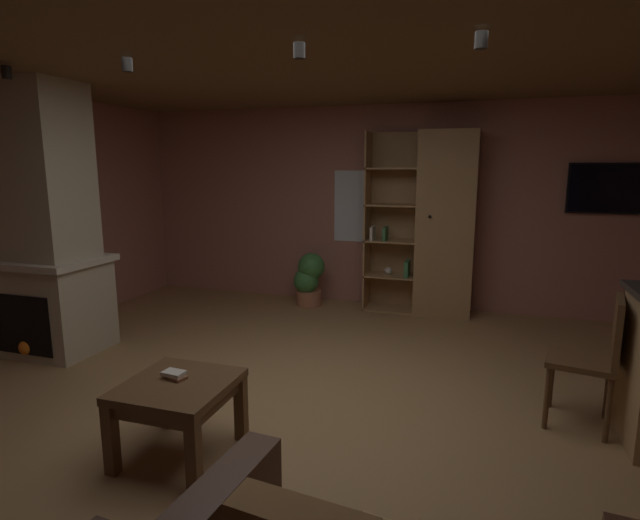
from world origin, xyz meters
name	(u,v)px	position (x,y,z in m)	size (l,w,h in m)	color
floor	(303,413)	(0.00, 0.00, -0.01)	(6.52, 6.18, 0.02)	#A37A4C
wall_back	(385,207)	(0.00, 3.12, 1.25)	(6.64, 0.06, 2.50)	#AD7060
ceiling	(301,45)	(0.00, 0.00, 2.51)	(6.52, 6.18, 0.02)	brown
window_pane_back	(359,206)	(-0.33, 3.08, 1.25)	(0.65, 0.01, 0.91)	white
stone_fireplace	(45,235)	(-2.71, 0.46, 1.13)	(0.98, 0.80, 2.50)	#BCAD8E
bookshelf_cabinet	(438,225)	(0.69, 2.85, 1.07)	(1.28, 0.41, 2.16)	#A87F51
coffee_table	(178,396)	(-0.53, -0.76, 0.39)	(0.62, 0.65, 0.48)	brown
table_book_0	(177,378)	(-0.56, -0.72, 0.49)	(0.11, 0.08, 0.02)	brown
table_book_1	(174,373)	(-0.59, -0.71, 0.51)	(0.13, 0.09, 0.02)	beige
dining_chair	(596,353)	(1.93, 0.40, 0.53)	(0.49, 0.49, 0.92)	brown
potted_floor_plant	(309,278)	(-0.88, 2.70, 0.36)	(0.39, 0.37, 0.68)	#B77051
wall_mounted_tv	(617,188)	(2.56, 3.06, 1.52)	(0.99, 0.06, 0.55)	black
track_light_spot_0	(6,72)	(-2.22, -0.20, 2.43)	(0.07, 0.07, 0.09)	black
track_light_spot_1	(127,65)	(-1.19, -0.17, 2.43)	(0.07, 0.07, 0.09)	black
track_light_spot_2	(299,51)	(0.06, -0.21, 2.43)	(0.07, 0.07, 0.09)	black
track_light_spot_3	(481,40)	(1.10, -0.14, 2.43)	(0.07, 0.07, 0.09)	black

